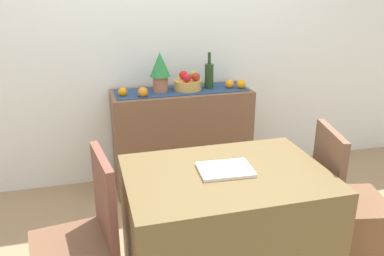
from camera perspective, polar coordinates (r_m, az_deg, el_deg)
ground_plane at (r=2.85m, az=1.18°, el=-16.49°), size 6.40×6.40×0.02m
room_wall_rear at (r=3.45m, az=-4.31°, el=14.47°), size 6.40×0.06×2.70m
sideboard_console at (r=3.44m, az=-1.45°, el=-1.49°), size 1.13×0.42×0.84m
table_runner at (r=3.31m, az=-1.52°, el=5.30°), size 1.06×0.32×0.01m
fruit_bowl at (r=3.31m, az=-0.61°, el=6.07°), size 0.23×0.23×0.08m
apple_upper at (r=3.27m, az=0.52°, el=7.19°), size 0.07×0.07×0.07m
apple_rear at (r=3.23m, az=-0.73°, el=7.03°), size 0.07×0.07×0.07m
apple_center at (r=3.34m, az=0.24°, el=7.46°), size 0.06×0.06×0.06m
apple_left at (r=3.32m, az=-1.23°, el=7.43°), size 0.07×0.07×0.07m
wine_bottle at (r=3.35m, az=2.41°, el=7.36°), size 0.07×0.07×0.30m
potted_plant at (r=3.23m, az=-4.49°, el=8.15°), size 0.16×0.16×0.32m
orange_loose_far at (r=3.38m, az=6.88°, el=6.10°), size 0.08×0.08×0.08m
orange_loose_end at (r=3.14m, az=-6.88°, el=5.00°), size 0.08×0.08×0.08m
orange_loose_near_bowl at (r=3.39m, az=5.29°, el=6.16°), size 0.07×0.07×0.07m
orange_loose_mid at (r=3.18m, az=-9.68°, el=4.99°), size 0.07×0.07×0.07m
dining_table at (r=2.34m, az=4.60°, el=-14.33°), size 1.06×0.75×0.74m
open_book at (r=2.16m, az=4.67°, el=-5.83°), size 0.29×0.23×0.02m
chair_by_corner at (r=2.74m, az=20.83°, el=-12.75°), size 0.47×0.47×0.90m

